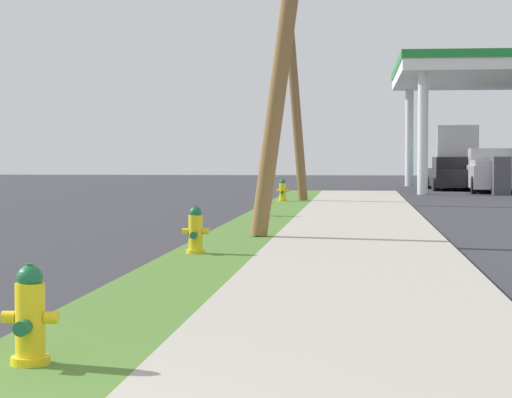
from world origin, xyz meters
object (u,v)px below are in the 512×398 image
object	(u,v)px
utility_pole_background	(292,62)
fire_hydrant_nearest	(30,321)
fire_hydrant_fourth	(283,191)
car_black_by_far_pump	(451,175)
car_tan_by_near_pump	(489,172)
truck_silver_on_apron	(492,172)
truck_teal_at_forecourt	(457,159)
fire_hydrant_second	(195,233)
fire_hydrant_third	(264,203)

from	to	relation	value
utility_pole_background	fire_hydrant_nearest	bearing A→B (deg)	-90.26
fire_hydrant_fourth	car_black_by_far_pump	world-z (taller)	car_black_by_far_pump
car_tan_by_near_pump	truck_silver_on_apron	size ratio (longest dim) A/B	0.84
car_tan_by_near_pump	truck_teal_at_forecourt	size ratio (longest dim) A/B	0.70
truck_silver_on_apron	car_black_by_far_pump	bearing A→B (deg)	119.28
truck_silver_on_apron	truck_teal_at_forecourt	bearing A→B (deg)	99.86
car_black_by_far_pump	car_tan_by_near_pump	bearing A→B (deg)	69.03
fire_hydrant_second	car_tan_by_near_pump	bearing A→B (deg)	76.67
car_tan_by_near_pump	car_black_by_far_pump	distance (m)	7.50
fire_hydrant_nearest	truck_teal_at_forecourt	distance (m)	45.54
car_tan_by_near_pump	car_black_by_far_pump	size ratio (longest dim) A/B	1.00
fire_hydrant_fourth	truck_silver_on_apron	size ratio (longest dim) A/B	0.14
utility_pole_background	car_black_by_far_pump	bearing A→B (deg)	65.48
car_tan_by_near_pump	fire_hydrant_nearest	bearing A→B (deg)	-100.92
car_tan_by_near_pump	truck_teal_at_forecourt	xyz separation A→B (m)	(-2.12, -4.02, 0.77)
fire_hydrant_nearest	car_tan_by_near_pump	xyz separation A→B (m)	(9.44, 48.96, 0.28)
fire_hydrant_third	car_tan_by_near_pump	distance (m)	31.94
fire_hydrant_third	fire_hydrant_second	bearing A→B (deg)	-90.89
car_tan_by_near_pump	fire_hydrant_second	bearing A→B (deg)	-103.33
fire_hydrant_nearest	truck_teal_at_forecourt	bearing A→B (deg)	80.75
fire_hydrant_third	fire_hydrant_fourth	bearing A→B (deg)	91.09
fire_hydrant_nearest	truck_teal_at_forecourt	xyz separation A→B (m)	(7.32, 44.94, 1.04)
fire_hydrant_third	fire_hydrant_fourth	distance (m)	8.32
utility_pole_background	fire_hydrant_fourth	bearing A→B (deg)	-112.85
fire_hydrant_nearest	truck_silver_on_apron	world-z (taller)	truck_silver_on_apron
fire_hydrant_nearest	fire_hydrant_third	distance (m)	18.45
fire_hydrant_nearest	car_black_by_far_pump	size ratio (longest dim) A/B	0.16
utility_pole_background	truck_silver_on_apron	size ratio (longest dim) A/B	1.69
fire_hydrant_fourth	fire_hydrant_nearest	bearing A→B (deg)	-89.68
car_tan_by_near_pump	fire_hydrant_fourth	bearing A→B (deg)	-113.37
car_black_by_far_pump	truck_teal_at_forecourt	world-z (taller)	truck_teal_at_forecourt
fire_hydrant_nearest	truck_silver_on_apron	size ratio (longest dim) A/B	0.14
fire_hydrant_fourth	truck_silver_on_apron	distance (m)	15.03
car_black_by_far_pump	fire_hydrant_nearest	bearing A→B (deg)	-99.15
fire_hydrant_fourth	truck_teal_at_forecourt	distance (m)	19.68
fire_hydrant_third	utility_pole_background	bearing A→B (deg)	89.27
car_black_by_far_pump	truck_silver_on_apron	world-z (taller)	truck_silver_on_apron
fire_hydrant_fourth	car_tan_by_near_pump	xyz separation A→B (m)	(9.59, 22.19, 0.28)
truck_silver_on_apron	utility_pole_background	bearing A→B (deg)	-124.89
fire_hydrant_second	fire_hydrant_fourth	bearing A→B (deg)	90.01
utility_pole_background	truck_silver_on_apron	world-z (taller)	utility_pole_background
car_tan_by_near_pump	truck_silver_on_apron	world-z (taller)	truck_silver_on_apron
fire_hydrant_nearest	car_black_by_far_pump	distance (m)	42.50
utility_pole_background	car_black_by_far_pump	distance (m)	16.51
fire_hydrant_second	car_tan_by_near_pump	xyz separation A→B (m)	(9.59, 40.47, 0.28)
fire_hydrant_second	car_black_by_far_pump	xyz separation A→B (m)	(6.91, 33.47, 0.28)
utility_pole_background	truck_teal_at_forecourt	size ratio (longest dim) A/B	1.42
truck_teal_at_forecourt	car_tan_by_near_pump	bearing A→B (deg)	62.19
fire_hydrant_nearest	fire_hydrant_fourth	distance (m)	26.77
fire_hydrant_third	truck_teal_at_forecourt	world-z (taller)	truck_teal_at_forecourt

